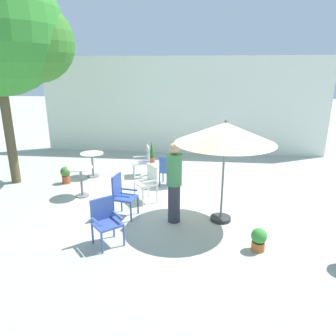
{
  "coord_description": "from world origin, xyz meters",
  "views": [
    {
      "loc": [
        0.82,
        -7.39,
        3.12
      ],
      "look_at": [
        0.0,
        -0.07,
        0.81
      ],
      "focal_mm": 33.52,
      "sensor_mm": 36.0,
      "label": 1
    }
  ],
  "objects_px": {
    "patio_umbrella_0": "(225,134)",
    "standing_person": "(174,182)",
    "patio_chair_3": "(105,219)",
    "patio_chair_4": "(144,159)",
    "cafe_table_0": "(81,176)",
    "potted_plant_3": "(152,153)",
    "patio_chair_1": "(122,193)",
    "cafe_table_1": "(92,160)",
    "patio_chair_2": "(148,180)",
    "potted_plant_4": "(66,174)",
    "patio_chair_0": "(168,169)",
    "potted_plant_1": "(259,239)"
  },
  "relations": [
    {
      "from": "patio_chair_2",
      "to": "patio_chair_4",
      "type": "height_order",
      "value": "patio_chair_4"
    },
    {
      "from": "patio_chair_4",
      "to": "standing_person",
      "type": "distance_m",
      "value": 3.18
    },
    {
      "from": "patio_chair_2",
      "to": "potted_plant_4",
      "type": "relative_size",
      "value": 1.84
    },
    {
      "from": "potted_plant_3",
      "to": "standing_person",
      "type": "height_order",
      "value": "standing_person"
    },
    {
      "from": "patio_chair_1",
      "to": "potted_plant_1",
      "type": "height_order",
      "value": "patio_chair_1"
    },
    {
      "from": "cafe_table_0",
      "to": "standing_person",
      "type": "height_order",
      "value": "standing_person"
    },
    {
      "from": "patio_chair_2",
      "to": "patio_umbrella_0",
      "type": "bearing_deg",
      "value": -26.93
    },
    {
      "from": "patio_umbrella_0",
      "to": "patio_chair_1",
      "type": "relative_size",
      "value": 2.3
    },
    {
      "from": "cafe_table_1",
      "to": "potted_plant_3",
      "type": "relative_size",
      "value": 1.02
    },
    {
      "from": "potted_plant_1",
      "to": "patio_chair_3",
      "type": "bearing_deg",
      "value": -178.77
    },
    {
      "from": "cafe_table_0",
      "to": "patio_chair_1",
      "type": "xyz_separation_m",
      "value": [
        1.32,
        -1.0,
        0.0
      ]
    },
    {
      "from": "patio_chair_0",
      "to": "patio_chair_2",
      "type": "xyz_separation_m",
      "value": [
        -0.38,
        -1.06,
        0.03
      ]
    },
    {
      "from": "patio_chair_3",
      "to": "standing_person",
      "type": "bearing_deg",
      "value": 41.13
    },
    {
      "from": "patio_chair_3",
      "to": "potted_plant_1",
      "type": "bearing_deg",
      "value": 1.23
    },
    {
      "from": "patio_chair_1",
      "to": "potted_plant_3",
      "type": "bearing_deg",
      "value": 90.55
    },
    {
      "from": "patio_chair_4",
      "to": "potted_plant_4",
      "type": "distance_m",
      "value": 2.31
    },
    {
      "from": "cafe_table_1",
      "to": "patio_chair_4",
      "type": "distance_m",
      "value": 1.56
    },
    {
      "from": "patio_chair_0",
      "to": "patio_chair_1",
      "type": "xyz_separation_m",
      "value": [
        -0.81,
        -1.96,
        0.03
      ]
    },
    {
      "from": "cafe_table_1",
      "to": "potted_plant_1",
      "type": "relative_size",
      "value": 1.72
    },
    {
      "from": "cafe_table_0",
      "to": "standing_person",
      "type": "distance_m",
      "value": 2.75
    },
    {
      "from": "standing_person",
      "to": "patio_chair_2",
      "type": "bearing_deg",
      "value": 125.28
    },
    {
      "from": "cafe_table_0",
      "to": "potted_plant_4",
      "type": "xyz_separation_m",
      "value": [
        -0.82,
        0.88,
        -0.27
      ]
    },
    {
      "from": "patio_chair_3",
      "to": "potted_plant_4",
      "type": "xyz_separation_m",
      "value": [
        -2.12,
        3.04,
        -0.23
      ]
    },
    {
      "from": "potted_plant_1",
      "to": "patio_chair_4",
      "type": "bearing_deg",
      "value": 125.8
    },
    {
      "from": "cafe_table_0",
      "to": "standing_person",
      "type": "xyz_separation_m",
      "value": [
        2.48,
        -1.14,
        0.36
      ]
    },
    {
      "from": "patio_chair_0",
      "to": "patio_chair_3",
      "type": "distance_m",
      "value": 3.23
    },
    {
      "from": "patio_umbrella_0",
      "to": "patio_chair_2",
      "type": "height_order",
      "value": "patio_umbrella_0"
    },
    {
      "from": "patio_umbrella_0",
      "to": "cafe_table_0",
      "type": "xyz_separation_m",
      "value": [
        -3.48,
        0.99,
        -1.37
      ]
    },
    {
      "from": "potted_plant_3",
      "to": "standing_person",
      "type": "xyz_separation_m",
      "value": [
        1.2,
        -4.43,
        0.55
      ]
    },
    {
      "from": "potted_plant_4",
      "to": "standing_person",
      "type": "xyz_separation_m",
      "value": [
        3.3,
        -2.01,
        0.62
      ]
    },
    {
      "from": "patio_chair_3",
      "to": "potted_plant_1",
      "type": "distance_m",
      "value": 2.81
    },
    {
      "from": "patio_chair_2",
      "to": "standing_person",
      "type": "height_order",
      "value": "standing_person"
    },
    {
      "from": "potted_plant_4",
      "to": "cafe_table_0",
      "type": "bearing_deg",
      "value": -46.93
    },
    {
      "from": "potted_plant_3",
      "to": "patio_umbrella_0",
      "type": "bearing_deg",
      "value": -62.74
    },
    {
      "from": "potted_plant_3",
      "to": "patio_chair_4",
      "type": "bearing_deg",
      "value": -89.5
    },
    {
      "from": "cafe_table_0",
      "to": "patio_chair_1",
      "type": "bearing_deg",
      "value": -37.18
    },
    {
      "from": "patio_chair_3",
      "to": "patio_chair_4",
      "type": "bearing_deg",
      "value": 90.18
    },
    {
      "from": "patio_chair_1",
      "to": "potted_plant_4",
      "type": "distance_m",
      "value": 2.86
    },
    {
      "from": "patio_chair_3",
      "to": "patio_chair_4",
      "type": "xyz_separation_m",
      "value": [
        -0.01,
        3.95,
        0.02
      ]
    },
    {
      "from": "patio_umbrella_0",
      "to": "standing_person",
      "type": "xyz_separation_m",
      "value": [
        -1.0,
        -0.15,
        -1.01
      ]
    },
    {
      "from": "potted_plant_4",
      "to": "patio_umbrella_0",
      "type": "bearing_deg",
      "value": -23.39
    },
    {
      "from": "potted_plant_1",
      "to": "potted_plant_3",
      "type": "bearing_deg",
      "value": 117.57
    },
    {
      "from": "cafe_table_0",
      "to": "potted_plant_1",
      "type": "height_order",
      "value": "cafe_table_0"
    },
    {
      "from": "patio_chair_3",
      "to": "standing_person",
      "type": "height_order",
      "value": "standing_person"
    },
    {
      "from": "patio_chair_3",
      "to": "standing_person",
      "type": "xyz_separation_m",
      "value": [
        1.18,
        1.03,
        0.39
      ]
    },
    {
      "from": "patio_chair_3",
      "to": "potted_plant_1",
      "type": "height_order",
      "value": "patio_chair_3"
    },
    {
      "from": "cafe_table_1",
      "to": "patio_chair_2",
      "type": "xyz_separation_m",
      "value": [
        2.0,
        -1.65,
        0.03
      ]
    },
    {
      "from": "patio_chair_1",
      "to": "standing_person",
      "type": "bearing_deg",
      "value": -6.71
    },
    {
      "from": "patio_chair_1",
      "to": "patio_chair_2",
      "type": "height_order",
      "value": "patio_chair_1"
    },
    {
      "from": "patio_chair_0",
      "to": "potted_plant_1",
      "type": "distance_m",
      "value": 3.65
    }
  ]
}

